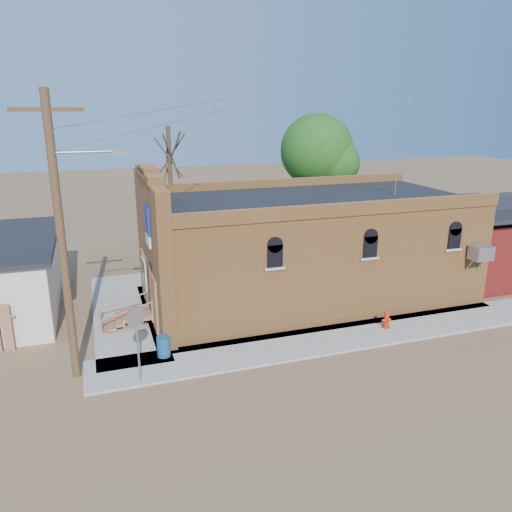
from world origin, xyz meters
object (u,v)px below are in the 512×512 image
object	(u,v)px
fire_hydrant	(386,320)
trash_barrel	(164,346)
utility_pole	(63,235)
stop_sign	(136,324)
brick_bar	(302,248)

from	to	relation	value
fire_hydrant	trash_barrel	xyz separation A→B (m)	(-8.69, 0.44, 0.02)
utility_pole	fire_hydrant	size ratio (longest dim) A/B	13.03
fire_hydrant	trash_barrel	distance (m)	8.70
stop_sign	trash_barrel	xyz separation A→B (m)	(0.97, 1.50, -1.63)
fire_hydrant	trash_barrel	bearing A→B (deg)	-162.36
brick_bar	stop_sign	size ratio (longest dim) A/B	6.33
brick_bar	utility_pole	distance (m)	10.96
brick_bar	stop_sign	distance (m)	9.64
brick_bar	stop_sign	xyz separation A→B (m)	(-7.91, -5.49, -0.27)
brick_bar	trash_barrel	world-z (taller)	brick_bar
brick_bar	stop_sign	world-z (taller)	brick_bar
brick_bar	utility_pole	size ratio (longest dim) A/B	1.82
fire_hydrant	stop_sign	world-z (taller)	stop_sign
fire_hydrant	brick_bar	bearing A→B (deg)	132.06
fire_hydrant	stop_sign	xyz separation A→B (m)	(-9.66, -1.06, 1.65)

